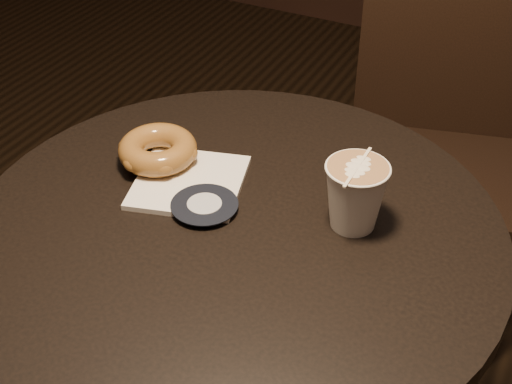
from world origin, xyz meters
TOP-DOWN VIEW (x-y plane):
  - cafe_table at (0.00, 0.00)m, footprint 0.70×0.70m
  - chair at (0.10, 0.76)m, footprint 0.47×0.47m
  - pastry_bag at (-0.10, 0.04)m, footprint 0.18×0.18m
  - doughnut at (-0.16, 0.07)m, footprint 0.11×0.11m
  - latte_cup at (0.14, 0.07)m, footprint 0.08×0.08m

SIDE VIEW (x-z plane):
  - chair at x=0.10m, z-range 0.06..1.02m
  - cafe_table at x=0.00m, z-range 0.18..0.93m
  - pastry_bag at x=-0.10m, z-range 0.75..0.76m
  - doughnut at x=-0.16m, z-range 0.76..0.79m
  - latte_cup at x=0.14m, z-range 0.75..0.84m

